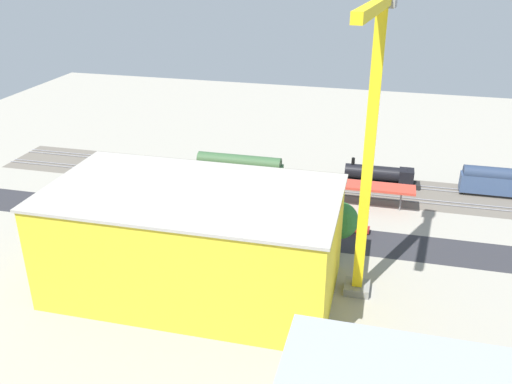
{
  "coord_description": "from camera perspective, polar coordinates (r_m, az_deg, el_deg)",
  "views": [
    {
      "loc": [
        -19.27,
        85.95,
        45.94
      ],
      "look_at": [
        2.66,
        0.27,
        5.75
      ],
      "focal_mm": 38.45,
      "sensor_mm": 36.0,
      "label": 1
    }
  ],
  "objects": [
    {
      "name": "parked_car_5",
      "position": [
        103.99,
        -8.84,
        -1.65
      ],
      "size": [
        4.26,
        1.88,
        1.65
      ],
      "color": "black",
      "rests_on": "ground"
    },
    {
      "name": "street_tree_1",
      "position": [
        87.94,
        8.71,
        -2.94
      ],
      "size": [
        5.92,
        5.92,
        8.9
      ],
      "color": "brown",
      "rests_on": "ground"
    },
    {
      "name": "box_truck_0",
      "position": [
        96.01,
        -8.22,
        -3.33
      ],
      "size": [
        8.18,
        2.73,
        3.26
      ],
      "color": "black",
      "rests_on": "ground"
    },
    {
      "name": "street_tree_0",
      "position": [
        96.16,
        -11.77,
        -1.29
      ],
      "size": [
        4.25,
        4.25,
        7.17
      ],
      "color": "brown",
      "rests_on": "ground"
    },
    {
      "name": "platform_canopy_near",
      "position": [
        106.77,
        2.86,
        1.44
      ],
      "size": [
        49.98,
        4.61,
        4.56
      ],
      "color": "#C63D2D",
      "rests_on": "ground"
    },
    {
      "name": "rail_bed",
      "position": [
        116.0,
        3.61,
        1.06
      ],
      "size": [
        129.74,
        15.84,
        0.01
      ],
      "primitive_type": "cube",
      "rotation": [
        0.0,
        0.0,
        0.01
      ],
      "color": "#665E54",
      "rests_on": "ground"
    },
    {
      "name": "parked_car_3",
      "position": [
        99.89,
        -1.35,
        -2.44
      ],
      "size": [
        4.78,
        1.78,
        1.78
      ],
      "color": "black",
      "rests_on": "ground"
    },
    {
      "name": "construction_roof_slab",
      "position": [
        74.67,
        -6.74,
        -0.01
      ],
      "size": [
        40.4,
        22.37,
        0.4
      ],
      "primitive_type": "cube",
      "rotation": [
        0.0,
        0.0,
        0.01
      ],
      "color": "#ADA89E",
      "rests_on": "construction_building"
    },
    {
      "name": "ground_plane",
      "position": [
        99.35,
        1.52,
        -3.12
      ],
      "size": [
        207.39,
        207.39,
        0.0
      ],
      "primitive_type": "plane",
      "color": "#9E998C",
      "rests_on": "ground"
    },
    {
      "name": "street_tree_2",
      "position": [
        91.4,
        -4.06,
        -2.55
      ],
      "size": [
        5.25,
        5.25,
        7.2
      ],
      "color": "brown",
      "rests_on": "ground"
    },
    {
      "name": "track_rails",
      "position": [
        115.93,
        3.61,
        1.14
      ],
      "size": [
        129.61,
        9.4,
        0.12
      ],
      "color": "#9E9EA8",
      "rests_on": "ground"
    },
    {
      "name": "locomotive",
      "position": [
        116.75,
        13.01,
        1.64
      ],
      "size": [
        15.43,
        3.21,
        5.39
      ],
      "color": "black",
      "rests_on": "ground"
    },
    {
      "name": "parked_car_4",
      "position": [
        101.75,
        -4.65,
        -1.99
      ],
      "size": [
        4.47,
        2.03,
        1.8
      ],
      "color": "black",
      "rests_on": "ground"
    },
    {
      "name": "street_asphalt",
      "position": [
        96.42,
        1.07,
        -4.02
      ],
      "size": [
        129.69,
        10.08,
        0.01
      ],
      "primitive_type": "cube",
      "rotation": [
        0.0,
        0.0,
        0.01
      ],
      "color": "#2D2D33",
      "rests_on": "ground"
    },
    {
      "name": "construction_building",
      "position": [
        78.17,
        -6.46,
        -5.17
      ],
      "size": [
        39.8,
        21.76,
        15.05
      ],
      "primitive_type": "cube",
      "rotation": [
        0.0,
        0.0,
        0.01
      ],
      "color": "yellow",
      "rests_on": "ground"
    },
    {
      "name": "parked_car_0",
      "position": [
        97.22,
        10.51,
        -3.72
      ],
      "size": [
        4.16,
        1.86,
        1.66
      ],
      "color": "black",
      "rests_on": "ground"
    },
    {
      "name": "parked_car_2",
      "position": [
        98.83,
        2.56,
        -2.79
      ],
      "size": [
        4.65,
        1.79,
        1.76
      ],
      "color": "black",
      "rests_on": "ground"
    },
    {
      "name": "tower_crane",
      "position": [
        70.66,
        11.66,
        5.05
      ],
      "size": [
        4.03,
        21.78,
        40.79
      ],
      "color": "gray",
      "rests_on": "ground"
    },
    {
      "name": "parked_car_1",
      "position": [
        97.61,
        6.66,
        -3.32
      ],
      "size": [
        4.38,
        1.96,
        1.67
      ],
      "color": "black",
      "rests_on": "ground"
    },
    {
      "name": "traffic_light",
      "position": [
        100.32,
        -15.54,
        -1.02
      ],
      "size": [
        0.5,
        0.36,
        6.52
      ],
      "color": "#333333",
      "rests_on": "ground"
    },
    {
      "name": "freight_coach_far",
      "position": [
        113.87,
        -1.76,
        2.45
      ],
      "size": [
        18.29,
        3.25,
        6.34
      ],
      "color": "black",
      "rests_on": "ground"
    },
    {
      "name": "passenger_coach",
      "position": [
        118.5,
        24.32,
        0.99
      ],
      "size": [
        16.07,
        3.11,
        5.97
      ],
      "color": "black",
      "rests_on": "ground"
    }
  ]
}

